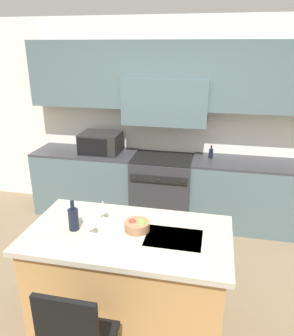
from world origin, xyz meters
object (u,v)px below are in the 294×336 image
(microwave, at_px, (101,143))
(wine_bottle, at_px, (73,219))
(wine_glass_near, at_px, (92,222))
(range_stove, at_px, (162,189))
(wine_glass_far, at_px, (103,207))
(oil_bottle_on_counter, at_px, (211,153))
(fruit_bowl, at_px, (137,225))

(microwave, height_order, wine_bottle, microwave)
(microwave, xyz_separation_m, wine_glass_near, (0.65, -2.04, -0.02))
(range_stove, xyz_separation_m, wine_glass_far, (-0.23, -1.77, 0.59))
(range_stove, distance_m, wine_bottle, 2.09)
(microwave, height_order, wine_glass_far, microwave)
(wine_glass_far, height_order, oil_bottle_on_counter, wine_glass_far)
(wine_bottle, xyz_separation_m, wine_glass_far, (0.18, 0.20, 0.02))
(microwave, bearing_deg, oil_bottle_on_counter, 2.98)
(wine_glass_near, distance_m, wine_glass_far, 0.25)
(wine_glass_near, bearing_deg, microwave, 107.74)
(range_stove, height_order, oil_bottle_on_counter, oil_bottle_on_counter)
(wine_bottle, xyz_separation_m, oil_bottle_on_counter, (1.03, 2.07, -0.04))
(range_stove, xyz_separation_m, fruit_bowl, (0.10, -1.87, 0.51))
(wine_glass_near, xyz_separation_m, wine_glass_far, (0.00, 0.25, 0.00))
(wine_bottle, bearing_deg, microwave, 103.48)
(fruit_bowl, bearing_deg, wine_glass_near, -156.36)
(microwave, xyz_separation_m, oil_bottle_on_counter, (1.51, 0.08, -0.07))
(microwave, distance_m, wine_bottle, 2.05)
(wine_bottle, bearing_deg, wine_glass_near, -15.75)
(wine_glass_near, xyz_separation_m, fruit_bowl, (0.33, 0.14, -0.08))
(oil_bottle_on_counter, bearing_deg, wine_bottle, -116.59)
(range_stove, bearing_deg, microwave, 178.79)
(wine_bottle, distance_m, fruit_bowl, 0.52)
(wine_bottle, height_order, oil_bottle_on_counter, wine_bottle)
(microwave, height_order, wine_glass_near, microwave)
(wine_glass_near, xyz_separation_m, oil_bottle_on_counter, (0.86, 2.12, -0.06))
(fruit_bowl, distance_m, oil_bottle_on_counter, 2.04)
(range_stove, relative_size, microwave, 1.69)
(wine_glass_near, relative_size, fruit_bowl, 0.86)
(range_stove, relative_size, wine_bottle, 3.55)
(range_stove, relative_size, wine_glass_far, 5.17)
(microwave, distance_m, fruit_bowl, 2.14)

